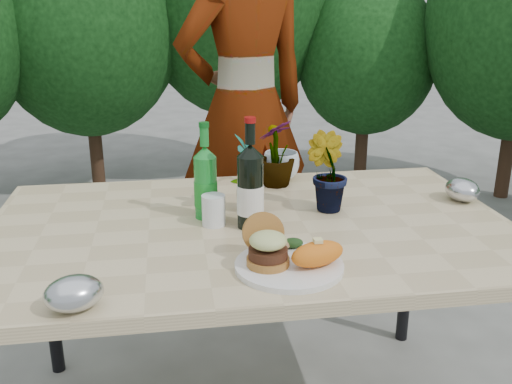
{
  "coord_description": "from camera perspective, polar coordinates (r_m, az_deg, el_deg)",
  "views": [
    {
      "loc": [
        -0.24,
        -1.61,
        1.41
      ],
      "look_at": [
        0.0,
        -0.08,
        0.88
      ],
      "focal_mm": 40.0,
      "sensor_mm": 36.0,
      "label": 1
    }
  ],
  "objects": [
    {
      "name": "patio_table",
      "position": [
        1.77,
        -0.4,
        -4.91
      ],
      "size": [
        1.6,
        1.0,
        0.75
      ],
      "color": "#CDB788",
      "rests_on": "ground"
    },
    {
      "name": "shrub_hedge",
      "position": [
        3.5,
        -2.73,
        15.07
      ],
      "size": [
        6.75,
        5.16,
        2.41
      ],
      "color": "#382316",
      "rests_on": "ground"
    },
    {
      "name": "dinner_plate",
      "position": [
        1.47,
        3.33,
        -7.39
      ],
      "size": [
        0.28,
        0.28,
        0.01
      ],
      "primitive_type": "cylinder",
      "color": "white",
      "rests_on": "patio_table"
    },
    {
      "name": "burger_stack",
      "position": [
        1.46,
        1.09,
        -5.35
      ],
      "size": [
        0.11,
        0.16,
        0.11
      ],
      "color": "#B7722D",
      "rests_on": "dinner_plate"
    },
    {
      "name": "sweet_potato",
      "position": [
        1.45,
        6.16,
        -6.16
      ],
      "size": [
        0.17,
        0.12,
        0.06
      ],
      "primitive_type": "ellipsoid",
      "rotation": [
        0.0,
        0.0,
        0.35
      ],
      "color": "orange",
      "rests_on": "dinner_plate"
    },
    {
      "name": "grilled_veg",
      "position": [
        1.55,
        3.25,
        -5.18
      ],
      "size": [
        0.08,
        0.05,
        0.03
      ],
      "color": "olive",
      "rests_on": "dinner_plate"
    },
    {
      "name": "wine_bottle",
      "position": [
        1.69,
        -0.58,
        0.41
      ],
      "size": [
        0.08,
        0.08,
        0.34
      ],
      "rotation": [
        0.0,
        0.0,
        -0.44
      ],
      "color": "black",
      "rests_on": "patio_table"
    },
    {
      "name": "sparkling_water",
      "position": [
        1.78,
        -5.06,
        0.85
      ],
      "size": [
        0.07,
        0.07,
        0.3
      ],
      "rotation": [
        0.0,
        0.0,
        0.26
      ],
      "color": "#18892C",
      "rests_on": "patio_table"
    },
    {
      "name": "plastic_cup",
      "position": [
        1.73,
        -4.26,
        -1.83
      ],
      "size": [
        0.07,
        0.07,
        0.09
      ],
      "primitive_type": "cylinder",
      "color": "white",
      "rests_on": "patio_table"
    },
    {
      "name": "seedling_left",
      "position": [
        1.82,
        -0.77,
        1.86
      ],
      "size": [
        0.13,
        0.16,
        0.25
      ],
      "primitive_type": "imported",
      "rotation": [
        0.0,
        0.0,
        1.18
      ],
      "color": "#265F20",
      "rests_on": "patio_table"
    },
    {
      "name": "seedling_mid",
      "position": [
        1.85,
        7.07,
        2.0
      ],
      "size": [
        0.18,
        0.18,
        0.26
      ],
      "primitive_type": "imported",
      "rotation": [
        0.0,
        0.0,
        2.28
      ],
      "color": "#215B1F",
      "rests_on": "patio_table"
    },
    {
      "name": "seedling_right",
      "position": [
        2.08,
        2.04,
        3.91
      ],
      "size": [
        0.19,
        0.19,
        0.24
      ],
      "primitive_type": "imported",
      "rotation": [
        0.0,
        0.0,
        3.96
      ],
      "color": "#22541C",
      "rests_on": "patio_table"
    },
    {
      "name": "blue_bowl",
      "position": [
        2.17,
        2.54,
        2.63
      ],
      "size": [
        0.17,
        0.17,
        0.11
      ],
      "primitive_type": "imported",
      "rotation": [
        0.0,
        0.0,
        -0.27
      ],
      "color": "silver",
      "rests_on": "patio_table"
    },
    {
      "name": "foil_packet_left",
      "position": [
        1.34,
        -17.76,
        -9.61
      ],
      "size": [
        0.16,
        0.14,
        0.08
      ],
      "primitive_type": "ellipsoid",
      "rotation": [
        0.0,
        0.0,
        0.32
      ],
      "color": "#B9BCC0",
      "rests_on": "patio_table"
    },
    {
      "name": "foil_packet_right",
      "position": [
        2.06,
        19.93,
        0.23
      ],
      "size": [
        0.11,
        0.14,
        0.08
      ],
      "primitive_type": "ellipsoid",
      "rotation": [
        0.0,
        0.0,
        1.62
      ],
      "color": "#B7B9BE",
      "rests_on": "patio_table"
    },
    {
      "name": "person",
      "position": [
        2.7,
        -1.13,
        8.41
      ],
      "size": [
        0.77,
        0.62,
        1.84
      ],
      "primitive_type": "imported",
      "rotation": [
        0.0,
        0.0,
        3.45
      ],
      "color": "#A76653",
      "rests_on": "ground"
    }
  ]
}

